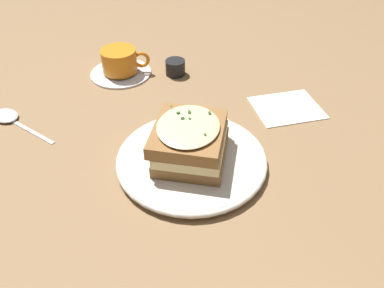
{
  "coord_description": "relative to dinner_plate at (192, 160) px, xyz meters",
  "views": [
    {
      "loc": [
        -0.02,
        -0.49,
        0.45
      ],
      "look_at": [
        -0.02,
        -0.0,
        0.05
      ],
      "focal_mm": 35.0,
      "sensor_mm": 36.0,
      "label": 1
    }
  ],
  "objects": [
    {
      "name": "ground_plane",
      "position": [
        0.02,
        0.0,
        -0.01
      ],
      "size": [
        2.4,
        2.4,
        0.0
      ],
      "primitive_type": "plane",
      "color": "olive"
    },
    {
      "name": "dinner_plate",
      "position": [
        0.0,
        0.0,
        0.0
      ],
      "size": [
        0.26,
        0.26,
        0.02
      ],
      "color": "silver",
      "rests_on": "ground_plane"
    },
    {
      "name": "sandwich",
      "position": [
        -0.0,
        0.0,
        0.04
      ],
      "size": [
        0.14,
        0.15,
        0.07
      ],
      "rotation": [
        0.0,
        0.0,
        1.4
      ],
      "color": "olive",
      "rests_on": "dinner_plate"
    },
    {
      "name": "teacup_with_saucer",
      "position": [
        -0.17,
        0.32,
        0.02
      ],
      "size": [
        0.15,
        0.15,
        0.06
      ],
      "rotation": [
        0.0,
        0.0,
        0.08
      ],
      "color": "white",
      "rests_on": "ground_plane"
    },
    {
      "name": "spoon",
      "position": [
        -0.37,
        0.13,
        -0.0
      ],
      "size": [
        0.16,
        0.12,
        0.01
      ],
      "rotation": [
        0.0,
        0.0,
        0.97
      ],
      "color": "silver",
      "rests_on": "ground_plane"
    },
    {
      "name": "napkin",
      "position": [
        0.2,
        0.17,
        -0.01
      ],
      "size": [
        0.16,
        0.14,
        0.0
      ],
      "primitive_type": "cube",
      "rotation": [
        0.0,
        0.0,
        0.24
      ],
      "color": "white",
      "rests_on": "ground_plane"
    },
    {
      "name": "condiment_pot",
      "position": [
        -0.04,
        0.32,
        0.01
      ],
      "size": [
        0.05,
        0.05,
        0.04
      ],
      "primitive_type": "cylinder",
      "color": "black",
      "rests_on": "ground_plane"
    }
  ]
}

